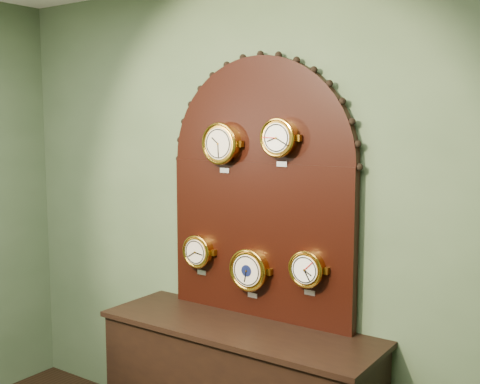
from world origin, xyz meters
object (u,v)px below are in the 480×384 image
Objects in this scene: display_board at (260,181)px; hygrometer at (198,251)px; tide_clock at (307,269)px; barometer at (250,270)px; roman_clock at (221,144)px; arabic_clock at (279,138)px.

display_board reaches higher than hygrometer.
barometer is at bearing -179.82° from tide_clock.
display_board is 5.16× the size of roman_clock.
hygrometer is 0.75m from tide_clock.
hygrometer is (-0.18, 0.00, -0.66)m from roman_clock.
roman_clock reaches higher than barometer.
arabic_clock reaches higher than roman_clock.
hygrometer is (-0.57, 0.00, -0.70)m from arabic_clock.
barometer is (0.20, -0.00, -0.72)m from roman_clock.
arabic_clock is at bearing 0.27° from barometer.
barometer is at bearing -0.18° from hygrometer.
roman_clock is 1.15× the size of tide_clock.
roman_clock is 1.11× the size of arabic_clock.
tide_clock is at bearing -10.71° from display_board.
display_board is 5.11× the size of barometer.
hygrometer reaches higher than barometer.
roman_clock is 0.68m from hygrometer.
arabic_clock reaches higher than barometer.
roman_clock is 0.99× the size of barometer.
display_board is at bearing 16.65° from roman_clock.
tide_clock reaches higher than barometer.
barometer is at bearing -0.05° from roman_clock.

